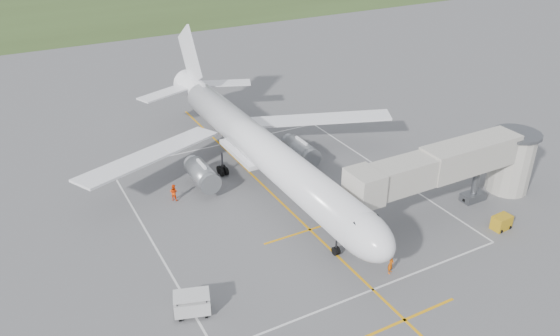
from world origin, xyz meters
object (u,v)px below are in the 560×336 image
airliner (259,147)px  jet_bridge (463,165)px  ramp_worker_nose (391,264)px  ramp_worker_wing (174,192)px  baggage_cart (192,304)px  gpu_unit (502,222)px

airliner → jet_bridge: (15.72, -14.25, 0.35)m
ramp_worker_nose → ramp_worker_wing: ramp_worker_nose is taller
baggage_cart → ramp_worker_nose: (16.71, -3.33, -0.06)m
jet_bridge → gpu_unit: size_ratio=12.10×
airliner → jet_bridge: airliner is taller
jet_bridge → ramp_worker_nose: 14.64m
airliner → gpu_unit: airliner is taller
gpu_unit → ramp_worker_wing: ramp_worker_wing is taller
airliner → ramp_worker_nose: (2.65, -19.64, -3.47)m
jet_bridge → gpu_unit: (0.67, -5.17, -4.06)m
jet_bridge → airliner: bearing=137.8°
ramp_worker_nose → airliner: bearing=66.0°
ramp_worker_wing → jet_bridge: bearing=-164.2°
airliner → gpu_unit: bearing=-49.8°
ramp_worker_nose → ramp_worker_wing: 23.98m
gpu_unit → ramp_worker_nose: ramp_worker_nose is taller
gpu_unit → ramp_worker_wing: (-26.07, 20.35, 0.23)m
baggage_cart → ramp_worker_wing: size_ratio=1.70×
airliner → ramp_worker_nose: bearing=-82.3°
jet_bridge → ramp_worker_nose: size_ratio=12.64×
airliner → ramp_worker_nose: 20.12m
jet_bridge → ramp_worker_wing: 29.83m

